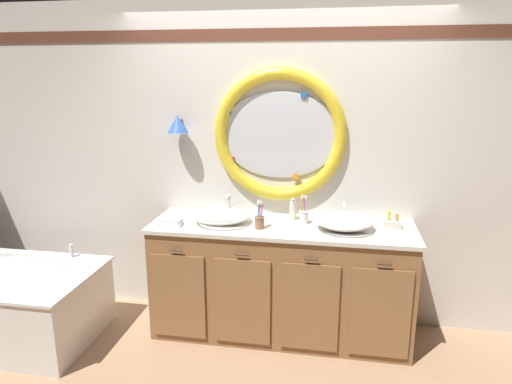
{
  "coord_description": "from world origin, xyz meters",
  "views": [
    {
      "loc": [
        0.46,
        -3.11,
        2.04
      ],
      "look_at": [
        -0.14,
        0.25,
        1.16
      ],
      "focal_mm": 32.61,
      "sensor_mm": 36.0,
      "label": 1
    }
  ],
  "objects_px": {
    "sink_basin_right": "(344,221)",
    "soap_dispenser": "(293,210)",
    "toothbrush_holder_left": "(260,221)",
    "folded_hand_towel": "(171,222)",
    "toothbrush_holder_right": "(304,216)",
    "toiletry_basket": "(392,223)",
    "sink_basin_left": "(221,216)",
    "bathtub": "(3,297)"
  },
  "relations": [
    {
      "from": "sink_basin_right",
      "to": "soap_dispenser",
      "type": "relative_size",
      "value": 2.39
    },
    {
      "from": "sink_basin_right",
      "to": "soap_dispenser",
      "type": "bearing_deg",
      "value": 156.3
    },
    {
      "from": "sink_basin_right",
      "to": "soap_dispenser",
      "type": "xyz_separation_m",
      "value": [
        -0.4,
        0.17,
        0.01
      ]
    },
    {
      "from": "toothbrush_holder_left",
      "to": "soap_dispenser",
      "type": "height_order",
      "value": "toothbrush_holder_left"
    },
    {
      "from": "folded_hand_towel",
      "to": "toothbrush_holder_left",
      "type": "bearing_deg",
      "value": 3.47
    },
    {
      "from": "toothbrush_holder_right",
      "to": "folded_hand_towel",
      "type": "xyz_separation_m",
      "value": [
        -1.0,
        -0.21,
        -0.03
      ]
    },
    {
      "from": "soap_dispenser",
      "to": "toiletry_basket",
      "type": "bearing_deg",
      "value": -4.19
    },
    {
      "from": "sink_basin_left",
      "to": "toothbrush_holder_left",
      "type": "relative_size",
      "value": 2.05
    },
    {
      "from": "sink_basin_right",
      "to": "toiletry_basket",
      "type": "xyz_separation_m",
      "value": [
        0.36,
        0.12,
        -0.03
      ]
    },
    {
      "from": "sink_basin_left",
      "to": "toothbrush_holder_right",
      "type": "bearing_deg",
      "value": 8.12
    },
    {
      "from": "toiletry_basket",
      "to": "sink_basin_right",
      "type": "bearing_deg",
      "value": -161.75
    },
    {
      "from": "soap_dispenser",
      "to": "sink_basin_left",
      "type": "bearing_deg",
      "value": -162.05
    },
    {
      "from": "toothbrush_holder_left",
      "to": "toiletry_basket",
      "type": "relative_size",
      "value": 1.63
    },
    {
      "from": "bathtub",
      "to": "soap_dispenser",
      "type": "relative_size",
      "value": 8.15
    },
    {
      "from": "toiletry_basket",
      "to": "sink_basin_left",
      "type": "bearing_deg",
      "value": -174.76
    },
    {
      "from": "bathtub",
      "to": "toiletry_basket",
      "type": "bearing_deg",
      "value": 10.16
    },
    {
      "from": "toothbrush_holder_left",
      "to": "folded_hand_towel",
      "type": "height_order",
      "value": "toothbrush_holder_left"
    },
    {
      "from": "toothbrush_holder_left",
      "to": "folded_hand_towel",
      "type": "distance_m",
      "value": 0.68
    },
    {
      "from": "bathtub",
      "to": "toothbrush_holder_right",
      "type": "height_order",
      "value": "toothbrush_holder_right"
    },
    {
      "from": "sink_basin_left",
      "to": "folded_hand_towel",
      "type": "xyz_separation_m",
      "value": [
        -0.37,
        -0.12,
        -0.03
      ]
    },
    {
      "from": "sink_basin_right",
      "to": "bathtub",
      "type": "bearing_deg",
      "value": -170.99
    },
    {
      "from": "soap_dispenser",
      "to": "toiletry_basket",
      "type": "distance_m",
      "value": 0.76
    },
    {
      "from": "toothbrush_holder_right",
      "to": "toiletry_basket",
      "type": "height_order",
      "value": "toothbrush_holder_right"
    },
    {
      "from": "toothbrush_holder_left",
      "to": "bathtub",
      "type": "bearing_deg",
      "value": -170.58
    },
    {
      "from": "sink_basin_right",
      "to": "folded_hand_towel",
      "type": "relative_size",
      "value": 2.42
    },
    {
      "from": "sink_basin_left",
      "to": "sink_basin_right",
      "type": "distance_m",
      "value": 0.93
    },
    {
      "from": "sink_basin_left",
      "to": "soap_dispenser",
      "type": "distance_m",
      "value": 0.56
    },
    {
      "from": "toiletry_basket",
      "to": "soap_dispenser",
      "type": "bearing_deg",
      "value": 175.81
    },
    {
      "from": "sink_basin_left",
      "to": "bathtub",
      "type": "bearing_deg",
      "value": -166.13
    },
    {
      "from": "sink_basin_right",
      "to": "toothbrush_holder_right",
      "type": "bearing_deg",
      "value": 163.52
    },
    {
      "from": "folded_hand_towel",
      "to": "toiletry_basket",
      "type": "xyz_separation_m",
      "value": [
        1.66,
        0.24,
        0.01
      ]
    },
    {
      "from": "toothbrush_holder_left",
      "to": "toothbrush_holder_right",
      "type": "xyz_separation_m",
      "value": [
        0.32,
        0.17,
        -0.0
      ]
    },
    {
      "from": "bathtub",
      "to": "toiletry_basket",
      "type": "distance_m",
      "value": 3.07
    },
    {
      "from": "toothbrush_holder_left",
      "to": "folded_hand_towel",
      "type": "xyz_separation_m",
      "value": [
        -0.68,
        -0.04,
        -0.03
      ]
    },
    {
      "from": "soap_dispenser",
      "to": "folded_hand_towel",
      "type": "relative_size",
      "value": 1.01
    },
    {
      "from": "soap_dispenser",
      "to": "folded_hand_towel",
      "type": "distance_m",
      "value": 0.95
    },
    {
      "from": "folded_hand_towel",
      "to": "toothbrush_holder_right",
      "type": "bearing_deg",
      "value": 12.15
    },
    {
      "from": "sink_basin_left",
      "to": "toiletry_basket",
      "type": "height_order",
      "value": "toiletry_basket"
    },
    {
      "from": "sink_basin_left",
      "to": "toothbrush_holder_left",
      "type": "xyz_separation_m",
      "value": [
        0.31,
        -0.08,
        0.0
      ]
    },
    {
      "from": "toothbrush_holder_left",
      "to": "toiletry_basket",
      "type": "xyz_separation_m",
      "value": [
        0.98,
        0.2,
        -0.03
      ]
    },
    {
      "from": "sink_basin_left",
      "to": "toiletry_basket",
      "type": "relative_size",
      "value": 3.33
    },
    {
      "from": "sink_basin_right",
      "to": "soap_dispenser",
      "type": "height_order",
      "value": "soap_dispenser"
    }
  ]
}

